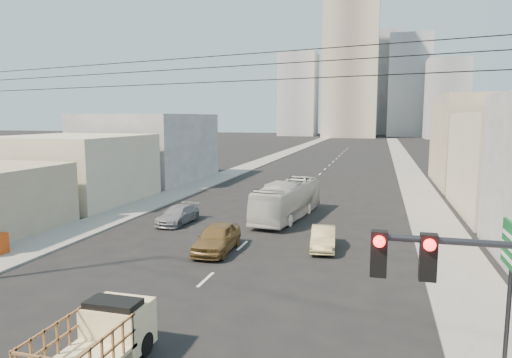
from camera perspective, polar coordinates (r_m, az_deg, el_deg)
The scene contains 19 objects.
sidewalk_left at distance 84.03m, azimuth 1.76°, elevation 2.55°, with size 3.50×180.00×0.12m, color slate.
sidewalk_right at distance 81.83m, azimuth 17.98°, elevation 2.04°, with size 3.50×180.00×0.12m, color slate.
lane_dashes at distance 65.29m, azimuth 8.31°, elevation 0.94°, with size 0.15×104.00×0.01m.
flatbed_pickup at distance 15.21m, azimuth -19.13°, elevation -18.15°, with size 1.95×4.41×1.90m.
city_bus at distance 34.76m, azimuth 3.98°, elevation -2.60°, with size 2.36×10.10×2.81m, color #B9B8B4.
sedan_brown at distance 26.31m, azimuth -4.90°, elevation -7.35°, with size 1.88×4.66×1.59m, color brown.
sedan_tan at distance 27.04m, azimuth 8.40°, elevation -7.33°, with size 1.36×3.91×1.29m, color tan.
sedan_grey at distance 33.47m, azimuth -9.73°, elevation -4.44°, with size 1.78×4.39×1.27m, color gray.
traffic_signal at distance 8.87m, azimuth 28.21°, elevation -16.80°, with size 3.23×0.35×6.00m.
green_sign at distance 13.88m, azimuth 29.18°, elevation -9.53°, with size 0.18×1.60×5.00m.
overhead_wires at distance 15.10m, azimuth -16.14°, elevation 12.52°, with size 23.01×5.02×0.72m.
bldg_right_far at distance 56.78m, azimuth 27.75°, elevation 4.19°, with size 12.00×16.00×10.00m, color #9D9073.
bldg_left_mid at distance 44.60m, azimuth -21.74°, elevation 1.22°, with size 11.00×12.00×6.00m, color #B5AE92.
bldg_left_far at distance 57.40m, azimuth -13.18°, elevation 3.90°, with size 12.00×16.00×8.00m, color gray.
high_rise_tower at distance 183.14m, azimuth 11.83°, elevation 14.58°, with size 20.00×20.00×60.00m, color gray.
midrise_ne at distance 197.04m, azimuth 18.54°, elevation 10.93°, with size 16.00×16.00×40.00m, color #95989E.
midrise_nw at distance 194.56m, azimuth 5.32°, elevation 10.45°, with size 15.00×15.00×34.00m, color #95989E.
midrise_back at distance 211.88m, azimuth 15.03°, elevation 11.35°, with size 18.00×18.00×44.00m, color gray.
midrise_east at distance 177.89m, azimuth 22.72°, elevation 9.19°, with size 14.00×14.00×28.00m, color #95989E.
Camera 1 is at (7.76, -11.38, 7.63)m, focal length 32.00 mm.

